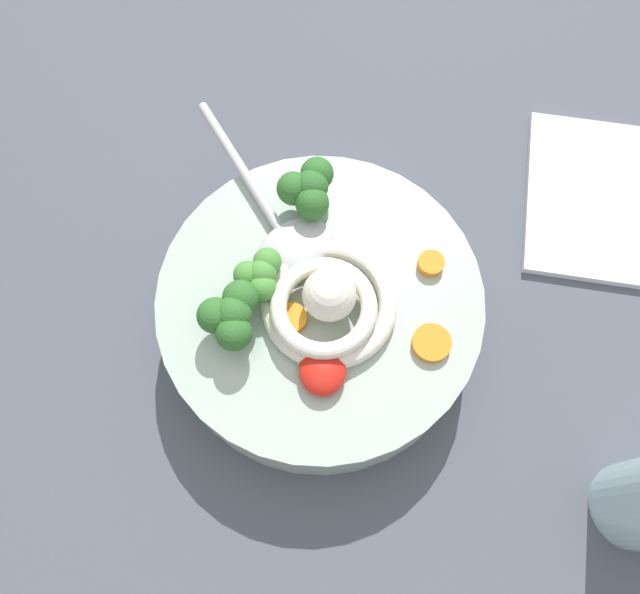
{
  "coord_description": "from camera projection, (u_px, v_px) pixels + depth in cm",
  "views": [
    {
      "loc": [
        16.23,
        0.91,
        54.87
      ],
      "look_at": [
        -0.81,
        1.66,
        10.09
      ],
      "focal_mm": 35.96,
      "sensor_mm": 36.0,
      "label": 1
    }
  ],
  "objects": [
    {
      "name": "carrot_slice_front",
      "position": [
        431.0,
        343.0,
        0.46
      ],
      "size": [
        2.84,
        2.84,
        0.68
      ],
      "primitive_type": "cylinder",
      "color": "orange",
      "rests_on": "soup_bowl"
    },
    {
      "name": "soup_bowl",
      "position": [
        320.0,
        311.0,
        0.51
      ],
      "size": [
        24.76,
        24.76,
        6.25
      ],
      "color": "#9EB2A3",
      "rests_on": "table_slab"
    },
    {
      "name": "chili_sauce_dollop",
      "position": [
        322.0,
        370.0,
        0.45
      ],
      "size": [
        3.75,
        3.37,
        1.69
      ],
      "primitive_type": "ellipsoid",
      "color": "red",
      "rests_on": "soup_bowl"
    },
    {
      "name": "soup_spoon",
      "position": [
        282.0,
        233.0,
        0.49
      ],
      "size": [
        16.8,
        11.03,
        1.6
      ],
      "rotation": [
        0.0,
        0.0,
        3.63
      ],
      "color": "#B7B7BC",
      "rests_on": "soup_bowl"
    },
    {
      "name": "broccoli_floret_beside_noodles",
      "position": [
        231.0,
        315.0,
        0.45
      ],
      "size": [
        5.11,
        4.39,
        4.04
      ],
      "color": "#7A9E60",
      "rests_on": "soup_bowl"
    },
    {
      "name": "noodle_pile",
      "position": [
        328.0,
        303.0,
        0.46
      ],
      "size": [
        11.06,
        10.84,
        4.45
      ],
      "color": "silver",
      "rests_on": "soup_bowl"
    },
    {
      "name": "table_slab",
      "position": [
        301.0,
        340.0,
        0.55
      ],
      "size": [
        112.29,
        112.29,
        3.84
      ],
      "primitive_type": "cube",
      "color": "#474C56",
      "rests_on": "ground"
    },
    {
      "name": "folded_napkin",
      "position": [
        592.0,
        198.0,
        0.58
      ],
      "size": [
        18.32,
        14.72,
        0.8
      ],
      "primitive_type": "cube",
      "rotation": [
        0.0,
        0.0,
        -0.2
      ],
      "color": "white",
      "rests_on": "table_slab"
    },
    {
      "name": "carrot_slice_far",
      "position": [
        291.0,
        319.0,
        0.47
      ],
      "size": [
        2.33,
        2.33,
        0.73
      ],
      "primitive_type": "cylinder",
      "color": "orange",
      "rests_on": "soup_bowl"
    },
    {
      "name": "broccoli_floret_center",
      "position": [
        260.0,
        275.0,
        0.46
      ],
      "size": [
        4.14,
        3.56,
        3.27
      ],
      "color": "#7A9E60",
      "rests_on": "soup_bowl"
    },
    {
      "name": "broccoli_floret_right",
      "position": [
        309.0,
        188.0,
        0.48
      ],
      "size": [
        5.04,
        4.34,
        3.99
      ],
      "color": "#7A9E60",
      "rests_on": "soup_bowl"
    },
    {
      "name": "carrot_slice_extra_b",
      "position": [
        431.0,
        264.0,
        0.48
      ],
      "size": [
        2.01,
        2.01,
        0.78
      ],
      "primitive_type": "cylinder",
      "color": "orange",
      "rests_on": "soup_bowl"
    }
  ]
}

